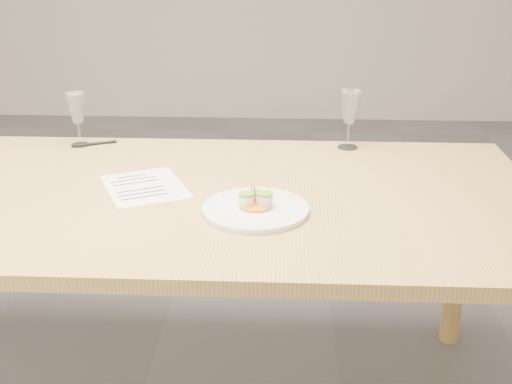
{
  "coord_description": "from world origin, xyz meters",
  "views": [
    {
      "loc": [
        0.47,
        -1.68,
        1.44
      ],
      "look_at": [
        0.39,
        -0.12,
        0.8
      ],
      "focal_mm": 45.0,
      "sensor_mm": 36.0,
      "label": 1
    }
  ],
  "objects_px": {
    "dinner_plate": "(256,208)",
    "recipe_sheet": "(145,187)",
    "wine_glass_1": "(77,109)",
    "wine_glass_2": "(350,108)",
    "dining_table": "(124,212)",
    "ballpoint_pen": "(95,144)"
  },
  "relations": [
    {
      "from": "dining_table",
      "to": "wine_glass_1",
      "type": "xyz_separation_m",
      "value": [
        -0.25,
        0.41,
        0.2
      ]
    },
    {
      "from": "dinner_plate",
      "to": "ballpoint_pen",
      "type": "bearing_deg",
      "value": 136.92
    },
    {
      "from": "ballpoint_pen",
      "to": "wine_glass_1",
      "type": "height_order",
      "value": "wine_glass_1"
    },
    {
      "from": "dinner_plate",
      "to": "recipe_sheet",
      "type": "bearing_deg",
      "value": 153.24
    },
    {
      "from": "ballpoint_pen",
      "to": "wine_glass_1",
      "type": "xyz_separation_m",
      "value": [
        -0.05,
        -0.01,
        0.12
      ]
    },
    {
      "from": "ballpoint_pen",
      "to": "wine_glass_2",
      "type": "distance_m",
      "value": 0.89
    },
    {
      "from": "ballpoint_pen",
      "to": "dining_table",
      "type": "bearing_deg",
      "value": -89.15
    },
    {
      "from": "dining_table",
      "to": "dinner_plate",
      "type": "height_order",
      "value": "dinner_plate"
    },
    {
      "from": "recipe_sheet",
      "to": "wine_glass_2",
      "type": "distance_m",
      "value": 0.75
    },
    {
      "from": "wine_glass_1",
      "to": "wine_glass_2",
      "type": "bearing_deg",
      "value": 1.16
    },
    {
      "from": "wine_glass_1",
      "to": "dinner_plate",
      "type": "bearing_deg",
      "value": -40.56
    },
    {
      "from": "wine_glass_2",
      "to": "recipe_sheet",
      "type": "bearing_deg",
      "value": -147.38
    },
    {
      "from": "dinner_plate",
      "to": "recipe_sheet",
      "type": "relative_size",
      "value": 0.84
    },
    {
      "from": "dinner_plate",
      "to": "ballpoint_pen",
      "type": "height_order",
      "value": "dinner_plate"
    },
    {
      "from": "recipe_sheet",
      "to": "wine_glass_2",
      "type": "xyz_separation_m",
      "value": [
        0.62,
        0.4,
        0.14
      ]
    },
    {
      "from": "wine_glass_2",
      "to": "dinner_plate",
      "type": "bearing_deg",
      "value": -117.05
    },
    {
      "from": "dinner_plate",
      "to": "ballpoint_pen",
      "type": "xyz_separation_m",
      "value": [
        -0.59,
        0.55,
        -0.01
      ]
    },
    {
      "from": "dining_table",
      "to": "wine_glass_2",
      "type": "bearing_deg",
      "value": 32.16
    },
    {
      "from": "dining_table",
      "to": "recipe_sheet",
      "type": "relative_size",
      "value": 7.12
    },
    {
      "from": "wine_glass_2",
      "to": "wine_glass_1",
      "type": "bearing_deg",
      "value": -178.84
    },
    {
      "from": "wine_glass_1",
      "to": "dining_table",
      "type": "bearing_deg",
      "value": -59.07
    },
    {
      "from": "dinner_plate",
      "to": "wine_glass_2",
      "type": "distance_m",
      "value": 0.65
    }
  ]
}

